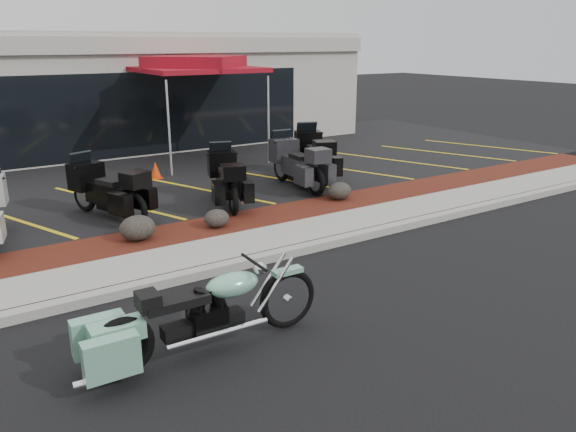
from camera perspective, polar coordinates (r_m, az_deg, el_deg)
ground at (r=9.75m, az=5.17°, el=-5.16°), size 90.00×90.00×0.00m
curb at (r=10.40m, az=2.13°, el=-3.20°), size 24.00×0.25×0.15m
sidewalk at (r=10.94m, az=0.03°, el=-2.12°), size 24.00×1.20×0.15m
mulch_bed at (r=11.91m, az=-3.11°, el=-0.48°), size 24.00×1.20×0.16m
upper_lot at (r=16.66m, az=-12.46°, el=4.30°), size 26.00×9.60×0.15m
dealership_building at (r=22.31m, az=-18.69°, el=12.06°), size 18.00×8.16×4.00m
boulder_left at (r=10.81m, az=-15.04°, el=-1.18°), size 0.67×0.56×0.47m
boulder_mid at (r=11.28m, az=-7.26°, el=-0.23°), size 0.51×0.43×0.36m
boulder_right at (r=13.21m, az=5.25°, el=2.56°), size 0.58×0.49×0.41m
hero_cruiser at (r=7.53m, az=-0.06°, el=-7.56°), size 3.15×0.87×1.10m
touring_black_front at (r=12.91m, az=-20.10°, el=3.26°), size 1.65×2.44×1.33m
touring_black_mid at (r=13.51m, az=-6.80°, el=4.79°), size 1.52×2.43×1.32m
touring_grey at (r=14.86m, az=-0.68°, el=6.16°), size 1.04×2.42×1.38m
touring_black_rear at (r=15.91m, az=1.92°, el=7.00°), size 1.76×2.63×1.43m
traffic_cone at (r=15.68m, az=-13.31°, el=4.57°), size 0.40×0.40×0.45m
popup_canopy at (r=17.66m, az=-9.34°, el=14.83°), size 4.39×4.39×3.15m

